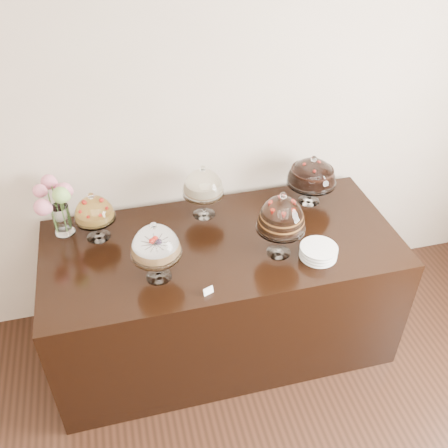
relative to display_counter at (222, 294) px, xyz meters
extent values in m
cube|color=#C3B29D|center=(-0.08, 0.55, 1.05)|extent=(5.00, 0.04, 3.00)
cube|color=black|center=(0.00, 0.00, 0.00)|extent=(2.20, 1.00, 0.90)
cone|color=white|center=(-0.42, -0.21, 0.46)|extent=(0.15, 0.15, 0.02)
cylinder|color=white|center=(-0.42, -0.21, 0.55)|extent=(0.03, 0.03, 0.15)
cylinder|color=white|center=(-0.42, -0.21, 0.63)|extent=(0.28, 0.28, 0.01)
cylinder|color=tan|center=(-0.42, -0.21, 0.66)|extent=(0.23, 0.23, 0.05)
sphere|color=red|center=(-0.36, -0.19, 0.70)|extent=(0.02, 0.02, 0.02)
sphere|color=red|center=(-0.47, -0.17, 0.70)|extent=(0.02, 0.02, 0.02)
sphere|color=red|center=(-0.44, -0.27, 0.70)|extent=(0.02, 0.02, 0.02)
sphere|color=white|center=(-0.42, -0.21, 0.82)|extent=(0.04, 0.04, 0.04)
cone|color=white|center=(0.31, -0.18, 0.46)|extent=(0.15, 0.15, 0.02)
cylinder|color=white|center=(0.31, -0.18, 0.56)|extent=(0.03, 0.03, 0.16)
cylinder|color=white|center=(0.31, -0.18, 0.64)|extent=(0.29, 0.29, 0.01)
cylinder|color=black|center=(0.31, -0.18, 0.70)|extent=(0.22, 0.22, 0.11)
sphere|color=red|center=(0.36, -0.16, 0.77)|extent=(0.02, 0.02, 0.02)
sphere|color=red|center=(0.32, -0.12, 0.77)|extent=(0.02, 0.02, 0.02)
sphere|color=red|center=(0.26, -0.14, 0.77)|extent=(0.02, 0.02, 0.02)
sphere|color=red|center=(0.25, -0.19, 0.77)|extent=(0.02, 0.02, 0.02)
sphere|color=red|center=(0.29, -0.23, 0.77)|extent=(0.02, 0.02, 0.02)
sphere|color=red|center=(0.35, -0.22, 0.77)|extent=(0.02, 0.02, 0.02)
sphere|color=white|center=(0.31, -0.18, 0.86)|extent=(0.04, 0.04, 0.04)
cone|color=white|center=(-0.05, 0.31, 0.46)|extent=(0.15, 0.15, 0.02)
cylinder|color=white|center=(-0.05, 0.31, 0.55)|extent=(0.03, 0.03, 0.14)
cylinder|color=white|center=(-0.05, 0.31, 0.63)|extent=(0.27, 0.27, 0.01)
cylinder|color=beige|center=(-0.05, 0.31, 0.66)|extent=(0.21, 0.21, 0.06)
sphere|color=white|center=(-0.05, 0.31, 0.80)|extent=(0.04, 0.04, 0.04)
cone|color=white|center=(0.69, 0.29, 0.46)|extent=(0.15, 0.15, 0.02)
cylinder|color=white|center=(0.69, 0.29, 0.54)|extent=(0.03, 0.03, 0.13)
cylinder|color=white|center=(0.69, 0.29, 0.61)|extent=(0.34, 0.34, 0.01)
cylinder|color=black|center=(0.69, 0.29, 0.66)|extent=(0.28, 0.28, 0.09)
sphere|color=red|center=(0.76, 0.31, 0.71)|extent=(0.02, 0.02, 0.02)
sphere|color=red|center=(0.63, 0.34, 0.71)|extent=(0.02, 0.02, 0.02)
sphere|color=red|center=(0.67, 0.21, 0.71)|extent=(0.02, 0.02, 0.02)
sphere|color=white|center=(0.69, 0.29, 0.78)|extent=(0.04, 0.04, 0.04)
cone|color=white|center=(-0.74, 0.24, 0.46)|extent=(0.15, 0.15, 0.02)
cylinder|color=white|center=(-0.74, 0.24, 0.53)|extent=(0.03, 0.03, 0.12)
cylinder|color=white|center=(-0.74, 0.24, 0.60)|extent=(0.25, 0.25, 0.01)
cylinder|color=#B98936|center=(-0.74, 0.24, 0.62)|extent=(0.21, 0.21, 0.04)
sphere|color=red|center=(-0.68, 0.26, 0.66)|extent=(0.02, 0.02, 0.02)
sphere|color=red|center=(-0.72, 0.30, 0.66)|extent=(0.02, 0.02, 0.02)
sphere|color=red|center=(-0.78, 0.28, 0.66)|extent=(0.02, 0.02, 0.02)
sphere|color=red|center=(-0.79, 0.23, 0.66)|extent=(0.02, 0.02, 0.02)
sphere|color=red|center=(-0.75, 0.19, 0.66)|extent=(0.02, 0.02, 0.02)
sphere|color=red|center=(-0.69, 0.20, 0.66)|extent=(0.02, 0.02, 0.02)
sphere|color=white|center=(-0.74, 0.24, 0.76)|extent=(0.04, 0.04, 0.04)
cylinder|color=white|center=(-0.94, 0.34, 0.55)|extent=(0.11, 0.11, 0.20)
cylinder|color=#476B2D|center=(-0.91, 0.34, 0.62)|extent=(0.01, 0.01, 0.27)
sphere|color=pink|center=(-0.89, 0.34, 0.76)|extent=(0.10, 0.10, 0.10)
cylinder|color=#476B2D|center=(-0.93, 0.37, 0.61)|extent=(0.01, 0.01, 0.23)
sphere|color=pink|center=(-0.91, 0.41, 0.72)|extent=(0.08, 0.08, 0.08)
cylinder|color=#476B2D|center=(-0.96, 0.39, 0.63)|extent=(0.01, 0.01, 0.28)
sphere|color=pink|center=(-0.98, 0.45, 0.77)|extent=(0.10, 0.10, 0.10)
cylinder|color=#476B2D|center=(-0.98, 0.34, 0.63)|extent=(0.01, 0.01, 0.28)
sphere|color=pink|center=(-1.02, 0.35, 0.77)|extent=(0.08, 0.08, 0.08)
cylinder|color=#476B2D|center=(-0.98, 0.29, 0.61)|extent=(0.01, 0.01, 0.24)
sphere|color=pink|center=(-1.01, 0.23, 0.73)|extent=(0.10, 0.10, 0.10)
cylinder|color=#476B2D|center=(-0.92, 0.29, 0.64)|extent=(0.01, 0.01, 0.30)
sphere|color=#78A550|center=(-0.90, 0.24, 0.79)|extent=(0.10, 0.10, 0.10)
cylinder|color=white|center=(0.52, -0.27, 0.45)|extent=(0.22, 0.22, 0.01)
cylinder|color=white|center=(0.52, -0.27, 0.47)|extent=(0.21, 0.21, 0.01)
cylinder|color=white|center=(0.52, -0.27, 0.48)|extent=(0.22, 0.22, 0.01)
cylinder|color=white|center=(0.52, -0.27, 0.49)|extent=(0.21, 0.21, 0.01)
cylinder|color=white|center=(0.52, -0.27, 0.50)|extent=(0.22, 0.22, 0.01)
cylinder|color=white|center=(0.52, -0.27, 0.51)|extent=(0.21, 0.21, 0.01)
cylinder|color=white|center=(0.52, -0.27, 0.52)|extent=(0.22, 0.22, 0.01)
cube|color=white|center=(-0.18, -0.41, 0.47)|extent=(0.06, 0.04, 0.04)
camera|label=1|loc=(-0.57, -2.30, 2.42)|focal=40.00mm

